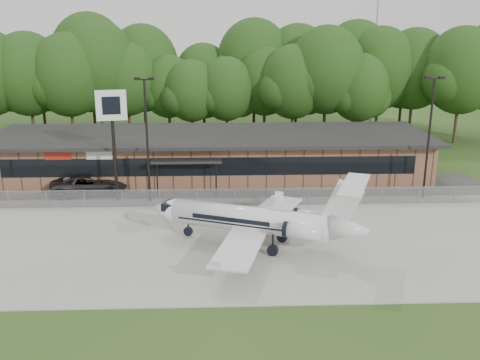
{
  "coord_description": "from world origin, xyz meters",
  "views": [
    {
      "loc": [
        0.94,
        -25.9,
        14.26
      ],
      "look_at": [
        2.32,
        12.0,
        3.12
      ],
      "focal_mm": 40.0,
      "sensor_mm": 36.0,
      "label": 1
    }
  ],
  "objects_px": {
    "suv": "(89,184)",
    "pole_sign": "(112,117)",
    "terminal": "(211,155)",
    "business_jet": "(258,221)"
  },
  "relations": [
    {
      "from": "terminal",
      "to": "suv",
      "type": "xyz_separation_m",
      "value": [
        -10.49,
        -5.26,
        -1.28
      ]
    },
    {
      "from": "terminal",
      "to": "pole_sign",
      "type": "relative_size",
      "value": 4.45
    },
    {
      "from": "suv",
      "to": "pole_sign",
      "type": "distance_m",
      "value": 6.99
    },
    {
      "from": "terminal",
      "to": "business_jet",
      "type": "xyz_separation_m",
      "value": [
        3.31,
        -17.16,
        -0.34
      ]
    },
    {
      "from": "suv",
      "to": "pole_sign",
      "type": "bearing_deg",
      "value": -133.86
    },
    {
      "from": "suv",
      "to": "pole_sign",
      "type": "height_order",
      "value": "pole_sign"
    },
    {
      "from": "business_jet",
      "to": "suv",
      "type": "relative_size",
      "value": 2.33
    },
    {
      "from": "terminal",
      "to": "suv",
      "type": "relative_size",
      "value": 6.38
    },
    {
      "from": "terminal",
      "to": "business_jet",
      "type": "distance_m",
      "value": 17.48
    },
    {
      "from": "business_jet",
      "to": "pole_sign",
      "type": "height_order",
      "value": "pole_sign"
    }
  ]
}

